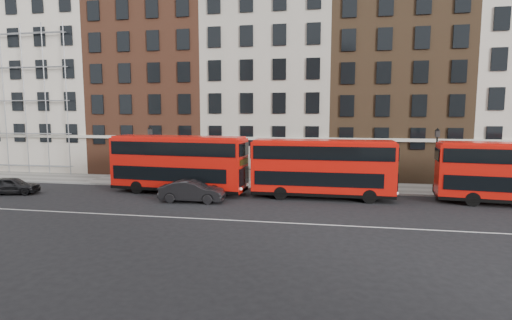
% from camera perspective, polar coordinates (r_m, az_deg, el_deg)
% --- Properties ---
extents(ground, '(120.00, 120.00, 0.00)m').
position_cam_1_polar(ground, '(27.27, -3.53, -7.45)').
color(ground, black).
rests_on(ground, ground).
extents(pavement, '(80.00, 5.00, 0.15)m').
position_cam_1_polar(pavement, '(37.31, 0.35, -3.47)').
color(pavement, slate).
rests_on(pavement, ground).
extents(kerb, '(80.00, 0.30, 0.16)m').
position_cam_1_polar(kerb, '(34.89, -0.37, -4.18)').
color(kerb, gray).
rests_on(kerb, ground).
extents(road_centre_line, '(70.00, 0.12, 0.01)m').
position_cam_1_polar(road_centre_line, '(25.39, -4.62, -8.51)').
color(road_centre_line, white).
rests_on(road_centre_line, ground).
extents(building_terrace, '(64.00, 11.95, 22.00)m').
position_cam_1_polar(building_terrace, '(44.20, 1.66, 11.33)').
color(building_terrace, beige).
rests_on(building_terrace, ground).
extents(bus_b, '(11.58, 3.70, 4.78)m').
position_cam_1_polar(bus_b, '(33.86, -11.05, -0.37)').
color(bus_b, red).
rests_on(bus_b, ground).
extents(bus_c, '(10.99, 2.73, 4.61)m').
position_cam_1_polar(bus_c, '(31.55, 9.38, -1.02)').
color(bus_c, red).
rests_on(bus_c, ground).
extents(car_rear, '(4.51, 2.71, 1.44)m').
position_cam_1_polar(car_rear, '(38.75, -31.50, -3.12)').
color(car_rear, black).
rests_on(car_rear, ground).
extents(car_front, '(4.97, 1.95, 1.61)m').
position_cam_1_polar(car_front, '(30.59, -9.14, -4.42)').
color(car_front, black).
rests_on(car_front, ground).
extents(lamp_post_left, '(0.44, 0.44, 5.33)m').
position_cam_1_polar(lamp_post_left, '(38.25, -14.81, 1.10)').
color(lamp_post_left, black).
rests_on(lamp_post_left, pavement).
extents(lamp_post_right, '(0.44, 0.44, 5.33)m').
position_cam_1_polar(lamp_post_right, '(36.17, 24.34, 0.42)').
color(lamp_post_right, black).
rests_on(lamp_post_right, pavement).
extents(iron_railings, '(6.60, 0.06, 1.00)m').
position_cam_1_polar(iron_railings, '(39.35, 0.91, -2.09)').
color(iron_railings, black).
rests_on(iron_railings, pavement).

